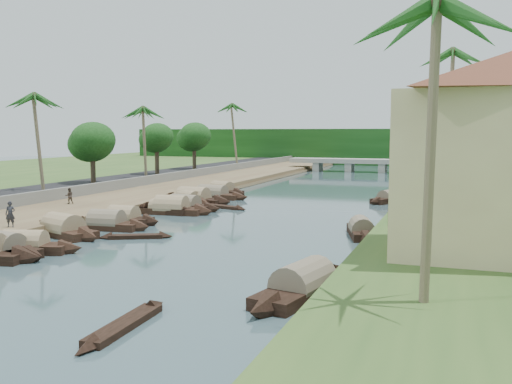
% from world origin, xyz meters
% --- Properties ---
extents(ground, '(220.00, 220.00, 0.00)m').
position_xyz_m(ground, '(0.00, 0.00, 0.00)').
color(ground, '#395056').
rests_on(ground, ground).
extents(left_bank, '(10.00, 180.00, 0.80)m').
position_xyz_m(left_bank, '(-16.00, 20.00, 0.40)').
color(left_bank, brown).
rests_on(left_bank, ground).
extents(right_bank, '(16.00, 180.00, 1.20)m').
position_xyz_m(right_bank, '(19.00, 20.00, 0.60)').
color(right_bank, '#2D4E1F').
rests_on(right_bank, ground).
extents(road, '(8.00, 180.00, 1.40)m').
position_xyz_m(road, '(-24.50, 20.00, 0.70)').
color(road, black).
rests_on(road, ground).
extents(retaining_wall, '(0.40, 180.00, 1.10)m').
position_xyz_m(retaining_wall, '(-20.20, 20.00, 1.35)').
color(retaining_wall, slate).
rests_on(retaining_wall, left_bank).
extents(treeline, '(120.00, 14.00, 8.00)m').
position_xyz_m(treeline, '(0.00, 100.00, 4.00)').
color(treeline, '#10340E').
rests_on(treeline, ground).
extents(bridge, '(28.00, 4.00, 2.40)m').
position_xyz_m(bridge, '(0.00, 72.00, 1.72)').
color(bridge, gray).
rests_on(bridge, ground).
extents(building_far, '(15.59, 15.59, 10.20)m').
position_xyz_m(building_far, '(18.99, 28.00, 6.38)').
color(building_far, beige).
rests_on(building_far, right_bank).
extents(building_distant, '(12.62, 12.62, 9.20)m').
position_xyz_m(building_distant, '(19.99, 48.00, 5.88)').
color(building_distant, beige).
rests_on(building_distant, right_bank).
extents(sampan_2, '(7.39, 3.41, 1.96)m').
position_xyz_m(sampan_2, '(-8.52, -5.32, 0.41)').
color(sampan_2, black).
rests_on(sampan_2, ground).
extents(sampan_3, '(7.56, 3.07, 2.02)m').
position_xyz_m(sampan_3, '(-9.21, -6.33, 0.41)').
color(sampan_3, black).
rests_on(sampan_3, ground).
extents(sampan_4, '(8.34, 4.53, 2.32)m').
position_xyz_m(sampan_4, '(-10.05, 0.16, 0.42)').
color(sampan_4, black).
rests_on(sampan_4, ground).
extents(sampan_5, '(6.53, 1.90, 2.10)m').
position_xyz_m(sampan_5, '(-8.97, 6.13, 0.41)').
color(sampan_5, black).
rests_on(sampan_5, ground).
extents(sampan_6, '(7.29, 2.25, 2.16)m').
position_xyz_m(sampan_6, '(-8.75, 3.50, 0.41)').
color(sampan_6, black).
rests_on(sampan_6, ground).
extents(sampan_7, '(6.58, 1.57, 1.81)m').
position_xyz_m(sampan_7, '(-8.70, 12.09, 0.40)').
color(sampan_7, black).
rests_on(sampan_7, ground).
extents(sampan_8, '(8.14, 2.52, 2.45)m').
position_xyz_m(sampan_8, '(-8.06, 12.43, 0.42)').
color(sampan_8, black).
rests_on(sampan_8, ground).
extents(sampan_9, '(8.22, 2.78, 2.06)m').
position_xyz_m(sampan_9, '(-8.14, 15.14, 0.41)').
color(sampan_9, black).
rests_on(sampan_9, ground).
extents(sampan_10, '(6.80, 4.35, 1.94)m').
position_xyz_m(sampan_10, '(-9.72, 19.10, 0.41)').
color(sampan_10, black).
rests_on(sampan_10, ground).
extents(sampan_11, '(9.12, 2.90, 2.53)m').
position_xyz_m(sampan_11, '(-9.53, 19.92, 0.42)').
color(sampan_11, black).
rests_on(sampan_11, ground).
extents(sampan_12, '(9.22, 2.87, 2.16)m').
position_xyz_m(sampan_12, '(-9.47, 24.59, 0.41)').
color(sampan_12, black).
rests_on(sampan_12, ground).
extents(sampan_13, '(7.88, 4.94, 2.18)m').
position_xyz_m(sampan_13, '(-10.18, 28.95, 0.42)').
color(sampan_13, black).
rests_on(sampan_13, ground).
extents(sampan_14, '(3.57, 9.32, 2.22)m').
position_xyz_m(sampan_14, '(9.62, -8.32, 0.42)').
color(sampan_14, black).
rests_on(sampan_14, ground).
extents(sampan_15, '(3.28, 6.99, 1.89)m').
position_xyz_m(sampan_15, '(9.71, 7.04, 0.41)').
color(sampan_15, black).
rests_on(sampan_15, ground).
extents(sampan_16, '(4.12, 7.13, 1.82)m').
position_xyz_m(sampan_16, '(9.25, 27.50, 0.40)').
color(sampan_16, black).
rests_on(sampan_16, ground).
extents(canoe_0, '(1.00, 6.20, 0.82)m').
position_xyz_m(canoe_0, '(4.48, -14.76, 0.10)').
color(canoe_0, black).
rests_on(canoe_0, ground).
extents(canoe_1, '(4.88, 2.93, 0.81)m').
position_xyz_m(canoe_1, '(-4.72, 1.02, 0.10)').
color(canoe_1, black).
rests_on(canoe_1, ground).
extents(canoe_2, '(5.72, 2.70, 0.84)m').
position_xyz_m(canoe_2, '(-5.23, 17.49, 0.10)').
color(canoe_2, black).
rests_on(canoe_2, ground).
extents(palm_0, '(3.20, 3.20, 12.02)m').
position_xyz_m(palm_0, '(15.00, -11.71, 11.41)').
color(palm_0, '#75684E').
rests_on(palm_0, ground).
extents(palm_1, '(3.20, 3.20, 10.48)m').
position_xyz_m(palm_1, '(16.00, 7.71, 9.93)').
color(palm_1, '#75684E').
rests_on(palm_1, ground).
extents(palm_2, '(3.20, 3.20, 14.69)m').
position_xyz_m(palm_2, '(15.00, 21.07, 13.97)').
color(palm_2, '#75684E').
rests_on(palm_2, ground).
extents(palm_3, '(3.20, 3.20, 11.51)m').
position_xyz_m(palm_3, '(16.00, 37.70, 10.94)').
color(palm_3, '#75684E').
rests_on(palm_3, ground).
extents(palm_5, '(3.20, 3.20, 11.11)m').
position_xyz_m(palm_5, '(-24.00, 14.59, 10.74)').
color(palm_5, '#75684E').
rests_on(palm_5, ground).
extents(palm_6, '(3.20, 3.20, 10.45)m').
position_xyz_m(palm_6, '(-22.00, 31.63, 10.09)').
color(palm_6, '#75684E').
rests_on(palm_6, ground).
extents(palm_7, '(3.20, 3.20, 11.55)m').
position_xyz_m(palm_7, '(14.00, 55.93, 10.96)').
color(palm_7, '#75684E').
rests_on(palm_7, ground).
extents(palm_8, '(3.20, 3.20, 12.10)m').
position_xyz_m(palm_8, '(-20.50, 59.34, 11.70)').
color(palm_8, '#75684E').
rests_on(palm_8, ground).
extents(tree_3, '(5.08, 5.08, 6.79)m').
position_xyz_m(tree_3, '(-24.00, 23.27, 6.03)').
color(tree_3, '#4E402C').
rests_on(tree_3, ground).
extents(tree_4, '(4.48, 4.48, 6.88)m').
position_xyz_m(tree_4, '(-24.00, 38.14, 6.34)').
color(tree_4, '#4E402C').
rests_on(tree_4, ground).
extents(tree_5, '(5.05, 5.05, 7.16)m').
position_xyz_m(tree_5, '(-24.00, 50.11, 6.40)').
color(tree_5, '#4E402C').
rests_on(tree_5, ground).
extents(person_near, '(0.77, 0.66, 1.78)m').
position_xyz_m(person_near, '(-12.74, -1.87, 1.69)').
color(person_near, '#26272D').
rests_on(person_near, left_bank).
extents(person_far, '(0.88, 0.87, 1.43)m').
position_xyz_m(person_far, '(-17.20, 10.14, 1.52)').
color(person_far, '#3A2F28').
rests_on(person_far, left_bank).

